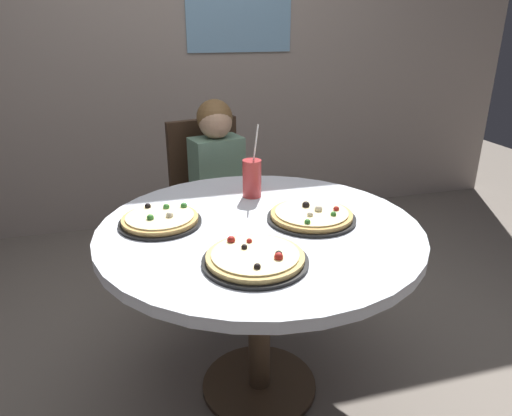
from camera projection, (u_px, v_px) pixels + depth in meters
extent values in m
plane|color=slate|center=(259.00, 386.00, 2.01)|extent=(8.00, 8.00, 0.00)
cube|color=#A8998E|center=(182.00, 19.00, 3.19)|extent=(5.20, 0.12, 2.90)
cube|color=#8CBFE5|center=(239.00, 3.00, 3.20)|extent=(0.74, 0.02, 0.63)
cylinder|color=silver|center=(260.00, 230.00, 1.73)|extent=(1.19, 1.19, 0.04)
cylinder|color=#4C3826|center=(259.00, 314.00, 1.87)|extent=(0.09, 0.09, 0.69)
cylinder|color=#4C3826|center=(259.00, 384.00, 2.00)|extent=(0.48, 0.48, 0.02)
cube|color=#382619|center=(218.00, 219.00, 2.59)|extent=(0.48, 0.48, 0.04)
cube|color=#382619|center=(203.00, 165.00, 2.64)|extent=(0.40, 0.13, 0.52)
cylinder|color=#382619|center=(203.00, 276.00, 2.46)|extent=(0.04, 0.04, 0.41)
cylinder|color=#382619|center=(260.00, 261.00, 2.61)|extent=(0.04, 0.04, 0.41)
cylinder|color=#382619|center=(180.00, 250.00, 2.74)|extent=(0.04, 0.04, 0.41)
cylinder|color=#382619|center=(233.00, 237.00, 2.89)|extent=(0.04, 0.04, 0.41)
cube|color=#3F4766|center=(230.00, 264.00, 2.54)|extent=(0.31, 0.37, 0.45)
cube|color=slate|center=(217.00, 179.00, 2.48)|extent=(0.29, 0.21, 0.44)
sphere|color=tan|center=(215.00, 122.00, 2.37)|extent=(0.17, 0.17, 0.17)
sphere|color=brown|center=(214.00, 117.00, 2.38)|extent=(0.18, 0.18, 0.18)
cylinder|color=black|center=(255.00, 261.00, 1.46)|extent=(0.33, 0.33, 0.01)
cylinder|color=#D8B266|center=(255.00, 257.00, 1.45)|extent=(0.31, 0.31, 0.02)
cylinder|color=beige|center=(255.00, 254.00, 1.45)|extent=(0.27, 0.27, 0.01)
sphere|color=black|center=(279.00, 254.00, 1.43)|extent=(0.02, 0.02, 0.02)
sphere|color=black|center=(257.00, 267.00, 1.36)|extent=(0.02, 0.02, 0.02)
sphere|color=black|center=(244.00, 247.00, 1.48)|extent=(0.02, 0.02, 0.02)
sphere|color=#B2231E|center=(231.00, 240.00, 1.52)|extent=(0.03, 0.03, 0.03)
sphere|color=#B2231E|center=(279.00, 257.00, 1.41)|extent=(0.03, 0.03, 0.03)
sphere|color=#B2231E|center=(249.00, 241.00, 1.52)|extent=(0.02, 0.02, 0.02)
cylinder|color=black|center=(160.00, 222.00, 1.74)|extent=(0.30, 0.30, 0.01)
cylinder|color=tan|center=(160.00, 219.00, 1.73)|extent=(0.28, 0.28, 0.02)
cylinder|color=beige|center=(160.00, 216.00, 1.73)|extent=(0.25, 0.25, 0.01)
sphere|color=beige|center=(170.00, 215.00, 1.71)|extent=(0.03, 0.03, 0.03)
sphere|color=#387F33|center=(166.00, 207.00, 1.79)|extent=(0.02, 0.02, 0.02)
sphere|color=#387F33|center=(150.00, 218.00, 1.69)|extent=(0.03, 0.03, 0.03)
sphere|color=#387F33|center=(184.00, 206.00, 1.80)|extent=(0.02, 0.02, 0.02)
sphere|color=black|center=(148.00, 206.00, 1.80)|extent=(0.02, 0.02, 0.02)
cylinder|color=black|center=(312.00, 219.00, 1.77)|extent=(0.33, 0.33, 0.01)
cylinder|color=tan|center=(312.00, 215.00, 1.76)|extent=(0.31, 0.31, 0.02)
cylinder|color=beige|center=(312.00, 212.00, 1.76)|extent=(0.27, 0.27, 0.01)
sphere|color=#387F33|center=(307.00, 222.00, 1.66)|extent=(0.02, 0.02, 0.02)
sphere|color=beige|center=(310.00, 215.00, 1.72)|extent=(0.02, 0.02, 0.02)
sphere|color=#387F33|center=(333.00, 214.00, 1.73)|extent=(0.02, 0.02, 0.02)
sphere|color=beige|center=(319.00, 209.00, 1.77)|extent=(0.03, 0.03, 0.03)
sphere|color=#B2231E|center=(336.00, 209.00, 1.77)|extent=(0.02, 0.02, 0.02)
sphere|color=black|center=(306.00, 205.00, 1.81)|extent=(0.03, 0.03, 0.03)
cylinder|color=#B73333|center=(252.00, 178.00, 1.98)|extent=(0.08, 0.08, 0.16)
cylinder|color=white|center=(255.00, 151.00, 1.94)|extent=(0.04, 0.01, 0.22)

